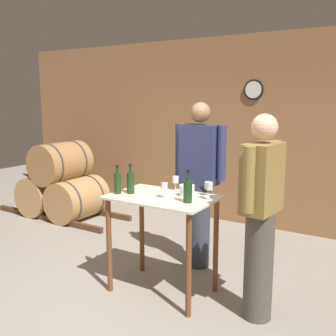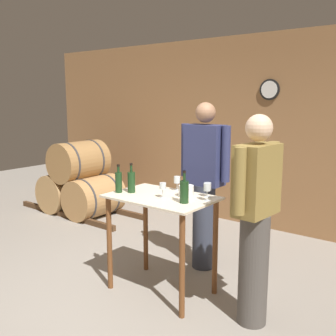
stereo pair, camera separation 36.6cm
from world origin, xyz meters
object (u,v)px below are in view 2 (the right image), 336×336
at_px(person_visitor_with_scarf, 255,217).
at_px(wine_glass_far_side, 207,188).
at_px(wine_bottle_far_left, 119,181).
at_px(wine_bottle_left, 131,181).
at_px(wine_glass_near_left, 177,180).
at_px(person_host, 204,182).
at_px(wine_glass_near_right, 207,187).
at_px(wine_glass_near_center, 163,187).
at_px(ice_bucket, 186,191).
at_px(wine_bottle_center, 184,191).

bearing_deg(person_visitor_with_scarf, wine_glass_far_side, 170.85).
relative_size(wine_bottle_far_left, wine_bottle_left, 0.96).
bearing_deg(wine_bottle_far_left, wine_glass_far_side, 16.77).
xyz_separation_m(wine_glass_near_left, person_host, (0.04, 0.43, -0.09)).
height_order(wine_bottle_far_left, person_host, person_host).
bearing_deg(wine_glass_near_right, wine_glass_near_left, 175.07).
bearing_deg(wine_glass_near_center, wine_bottle_left, -176.64).
bearing_deg(wine_glass_far_side, wine_bottle_far_left, -163.23).
relative_size(ice_bucket, person_host, 0.08).
distance_m(wine_bottle_left, ice_bucket, 0.54).
xyz_separation_m(wine_bottle_left, wine_bottle_center, (0.62, -0.00, -0.00)).
bearing_deg(wine_bottle_center, wine_glass_near_center, 174.64).
xyz_separation_m(wine_bottle_far_left, wine_bottle_left, (0.10, 0.07, 0.00)).
xyz_separation_m(wine_bottle_left, wine_glass_near_left, (0.30, 0.34, -0.01)).
bearing_deg(wine_bottle_center, wine_bottle_left, 179.78).
height_order(wine_glass_near_left, wine_glass_near_right, wine_glass_near_left).
relative_size(wine_glass_near_center, wine_glass_far_side, 0.89).
distance_m(wine_bottle_left, wine_glass_far_side, 0.76).
bearing_deg(wine_glass_far_side, ice_bucket, 176.11).
bearing_deg(wine_bottle_far_left, wine_glass_near_left, 46.17).
xyz_separation_m(wine_bottle_center, ice_bucket, (-0.12, 0.20, -0.05)).
bearing_deg(wine_glass_near_left, wine_bottle_far_left, -133.83).
bearing_deg(wine_bottle_left, wine_glass_near_center, 3.36).
relative_size(wine_glass_near_center, person_visitor_with_scarf, 0.08).
bearing_deg(wine_glass_near_left, person_visitor_with_scarf, -14.12).
bearing_deg(wine_glass_near_left, wine_glass_near_right, -4.93).
height_order(wine_bottle_left, wine_glass_near_right, wine_bottle_left).
relative_size(wine_glass_near_center, person_host, 0.08).
xyz_separation_m(wine_glass_far_side, person_host, (-0.40, 0.59, -0.10)).
bearing_deg(wine_glass_near_right, person_visitor_with_scarf, -19.66).
xyz_separation_m(wine_bottle_far_left, wine_glass_near_right, (0.76, 0.38, -0.01)).
relative_size(wine_glass_near_left, person_host, 0.08).
height_order(wine_bottle_far_left, wine_glass_near_left, wine_bottle_far_left).
bearing_deg(ice_bucket, wine_bottle_center, -59.06).
distance_m(person_host, person_visitor_with_scarf, 1.13).
relative_size(wine_bottle_center, wine_glass_near_left, 2.01).
height_order(wine_bottle_far_left, ice_bucket, wine_bottle_far_left).
bearing_deg(wine_glass_far_side, wine_glass_near_left, 160.50).
bearing_deg(wine_glass_near_center, wine_bottle_far_left, -168.33).
relative_size(wine_bottle_left, person_visitor_with_scarf, 0.17).
distance_m(ice_bucket, person_visitor_with_scarf, 0.75).
relative_size(wine_bottle_far_left, wine_bottle_center, 0.96).
xyz_separation_m(wine_bottle_left, wine_glass_far_side, (0.74, 0.18, 0.01)).
bearing_deg(wine_bottle_far_left, ice_bucket, 24.05).
height_order(wine_bottle_center, wine_glass_near_left, wine_bottle_center).
bearing_deg(ice_bucket, wine_glass_near_center, -128.53).
height_order(wine_bottle_far_left, wine_glass_near_right, wine_bottle_far_left).
xyz_separation_m(wine_bottle_left, wine_glass_near_right, (0.67, 0.30, -0.01)).
xyz_separation_m(wine_bottle_center, person_host, (-0.28, 0.77, -0.09)).
xyz_separation_m(wine_bottle_left, wine_glass_near_center, (0.37, 0.02, -0.00)).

